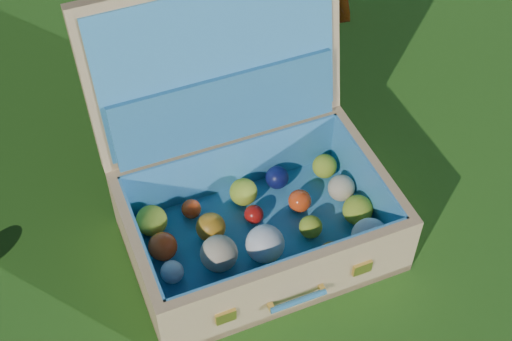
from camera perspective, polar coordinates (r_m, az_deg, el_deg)
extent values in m
plane|color=#215114|center=(1.86, -0.51, -3.82)|extent=(60.00, 60.00, 0.00)
cube|color=tan|center=(1.80, 0.27, -5.77)|extent=(0.72, 0.58, 0.02)
cube|color=tan|center=(1.63, 2.98, -9.25)|extent=(0.61, 0.20, 0.19)
cube|color=tan|center=(1.85, -2.06, 0.34)|extent=(0.61, 0.20, 0.19)
cube|color=tan|center=(1.69, -9.36, -7.17)|extent=(0.13, 0.37, 0.19)
cube|color=tan|center=(1.83, 9.10, -1.25)|extent=(0.13, 0.37, 0.19)
cube|color=teal|center=(1.79, 0.27, -5.49)|extent=(0.67, 0.52, 0.01)
cube|color=teal|center=(1.63, 2.78, -8.62)|extent=(0.56, 0.17, 0.17)
cube|color=teal|center=(1.84, -1.91, 0.27)|extent=(0.56, 0.17, 0.17)
cube|color=teal|center=(1.68, -8.93, -6.80)|extent=(0.11, 0.36, 0.17)
cube|color=teal|center=(1.82, 8.74, -1.15)|extent=(0.11, 0.36, 0.17)
cube|color=tan|center=(1.70, -3.21, 8.77)|extent=(0.64, 0.29, 0.42)
cube|color=teal|center=(1.68, -2.97, 8.47)|extent=(0.58, 0.24, 0.37)
cube|color=teal|center=(1.73, -2.44, 4.93)|extent=(0.56, 0.21, 0.18)
cube|color=#F2C659|center=(1.59, -2.43, -11.62)|extent=(0.05, 0.02, 0.04)
cube|color=#F2C659|center=(1.67, 8.51, -7.74)|extent=(0.05, 0.02, 0.04)
cylinder|color=teal|center=(1.63, 3.41, -10.38)|extent=(0.14, 0.05, 0.01)
cube|color=#F2C659|center=(1.62, 1.22, -10.88)|extent=(0.02, 0.02, 0.01)
cube|color=#F2C659|center=(1.65, 5.30, -9.42)|extent=(0.02, 0.02, 0.01)
sphere|color=#B3120E|center=(1.66, -5.50, -10.64)|extent=(0.05, 0.05, 0.05)
sphere|color=#0E1347|center=(1.66, -1.46, -9.58)|extent=(0.07, 0.07, 0.07)
sphere|color=#A9BA2D|center=(1.68, 2.15, -8.33)|extent=(0.07, 0.07, 0.07)
sphere|color=#BD7A19|center=(1.72, 6.14, -6.90)|extent=(0.07, 0.07, 0.07)
sphere|color=white|center=(1.75, 9.10, -5.24)|extent=(0.09, 0.09, 0.09)
sphere|color=white|center=(1.71, -6.73, -8.08)|extent=(0.06, 0.06, 0.06)
sphere|color=beige|center=(1.71, -2.99, -6.65)|extent=(0.09, 0.09, 0.09)
sphere|color=white|center=(1.72, 0.73, -5.89)|extent=(0.09, 0.09, 0.09)
sphere|color=#A9BA2D|center=(1.78, 4.40, -4.52)|extent=(0.06, 0.06, 0.06)
sphere|color=#A9BA2D|center=(1.81, 8.14, -3.14)|extent=(0.08, 0.08, 0.08)
sphere|color=#FF4615|center=(1.74, -7.47, -6.05)|extent=(0.07, 0.07, 0.07)
sphere|color=#BD7A19|center=(1.76, -3.64, -4.55)|extent=(0.07, 0.07, 0.07)
sphere|color=#B3120E|center=(1.80, -0.17, -3.53)|extent=(0.05, 0.05, 0.05)
sphere|color=#FF4615|center=(1.83, 3.52, -2.44)|extent=(0.06, 0.06, 0.06)
sphere|color=beige|center=(1.86, 6.84, -1.40)|extent=(0.07, 0.07, 0.07)
sphere|color=#A9BA2D|center=(1.79, -8.35, -3.99)|extent=(0.08, 0.08, 0.08)
sphere|color=#FF4615|center=(1.82, -5.20, -3.08)|extent=(0.05, 0.05, 0.05)
sphere|color=#A9BA2D|center=(1.83, -1.01, -1.73)|extent=(0.07, 0.07, 0.07)
sphere|color=#0E1347|center=(1.87, 1.70, -0.57)|extent=(0.06, 0.06, 0.06)
sphere|color=#A9BA2D|center=(1.91, 5.51, 0.35)|extent=(0.07, 0.07, 0.07)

